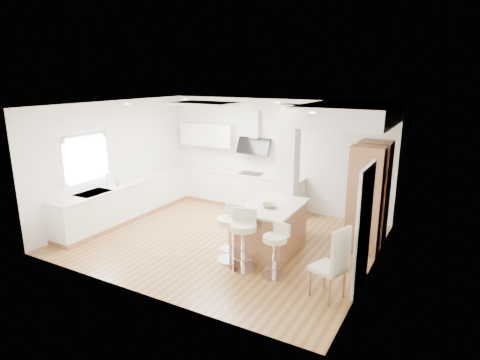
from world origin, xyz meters
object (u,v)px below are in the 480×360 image
Objects in this scene: bar_stool_a at (230,230)px; dining_chair at (334,262)px; bar_stool_b at (244,237)px; peninsula at (272,227)px; bar_stool_c at (276,247)px.

dining_chair is at bearing -4.94° from bar_stool_a.
bar_stool_a is 0.41m from bar_stool_b.
dining_chair reaches higher than peninsula.
peninsula is at bearing 64.37° from bar_stool_b.
dining_chair is (1.59, -1.21, 0.17)m from peninsula.
bar_stool_b is 0.91× the size of dining_chair.
peninsula is 1.43× the size of bar_stool_b.
bar_stool_c is (0.99, -0.16, -0.07)m from bar_stool_a.
bar_stool_a is at bearing -122.61° from peninsula.
bar_stool_b reaches higher than bar_stool_c.
bar_stool_a is at bearing 135.22° from bar_stool_b.
bar_stool_a is (-0.48, -0.80, 0.13)m from peninsula.
bar_stool_a is at bearing -171.29° from dining_chair.
peninsula is at bearing 140.32° from bar_stool_c.
peninsula is at bearing 65.21° from bar_stool_a.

